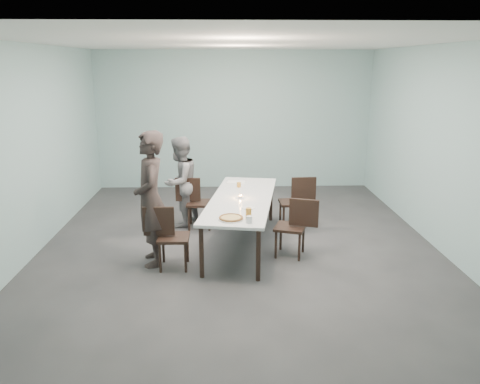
{
  "coord_description": "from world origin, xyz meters",
  "views": [
    {
      "loc": [
        -0.2,
        -6.82,
        2.72
      ],
      "look_at": [
        0.0,
        -0.59,
        1.0
      ],
      "focal_mm": 35.0,
      "sensor_mm": 36.0,
      "label": 1
    }
  ],
  "objects_px": {
    "chair_far_left": "(195,199)",
    "diner_near": "(151,199)",
    "chair_far_right": "(297,198)",
    "beer_glass": "(249,214)",
    "chair_near_left": "(167,233)",
    "diner_far": "(180,182)",
    "amber_tumbler": "(239,185)",
    "pizza": "(231,218)",
    "tealight": "(240,197)",
    "chair_near_right": "(296,223)",
    "table": "(242,202)",
    "water_tumbler": "(249,220)",
    "side_plate": "(248,208)"
  },
  "relations": [
    {
      "from": "chair_far_left",
      "to": "diner_near",
      "type": "distance_m",
      "value": 1.6
    },
    {
      "from": "chair_far_right",
      "to": "beer_glass",
      "type": "bearing_deg",
      "value": 60.22
    },
    {
      "from": "chair_near_left",
      "to": "beer_glass",
      "type": "bearing_deg",
      "value": -9.65
    },
    {
      "from": "diner_far",
      "to": "amber_tumbler",
      "type": "distance_m",
      "value": 1.03
    },
    {
      "from": "pizza",
      "to": "amber_tumbler",
      "type": "height_order",
      "value": "amber_tumbler"
    },
    {
      "from": "chair_far_left",
      "to": "tealight",
      "type": "distance_m",
      "value": 1.15
    },
    {
      "from": "chair_near_left",
      "to": "beer_glass",
      "type": "distance_m",
      "value": 1.15
    },
    {
      "from": "pizza",
      "to": "amber_tumbler",
      "type": "bearing_deg",
      "value": 84.71
    },
    {
      "from": "chair_near_left",
      "to": "chair_near_right",
      "type": "relative_size",
      "value": 1.0
    },
    {
      "from": "table",
      "to": "beer_glass",
      "type": "relative_size",
      "value": 18.07
    },
    {
      "from": "table",
      "to": "chair_far_right",
      "type": "relative_size",
      "value": 3.12
    },
    {
      "from": "beer_glass",
      "to": "chair_far_right",
      "type": "bearing_deg",
      "value": 62.95
    },
    {
      "from": "chair_far_left",
      "to": "chair_near_right",
      "type": "xyz_separation_m",
      "value": [
        1.53,
        -1.28,
        0.0
      ]
    },
    {
      "from": "water_tumbler",
      "to": "diner_far",
      "type": "bearing_deg",
      "value": 117.15
    },
    {
      "from": "chair_near_left",
      "to": "table",
      "type": "bearing_deg",
      "value": 38.2
    },
    {
      "from": "tealight",
      "to": "chair_near_right",
      "type": "bearing_deg",
      "value": -30.03
    },
    {
      "from": "side_plate",
      "to": "amber_tumbler",
      "type": "relative_size",
      "value": 2.25
    },
    {
      "from": "pizza",
      "to": "diner_near",
      "type": "bearing_deg",
      "value": 162.04
    },
    {
      "from": "side_plate",
      "to": "table",
      "type": "bearing_deg",
      "value": 98.6
    },
    {
      "from": "amber_tumbler",
      "to": "beer_glass",
      "type": "bearing_deg",
      "value": -87.32
    },
    {
      "from": "chair_far_left",
      "to": "water_tumbler",
      "type": "relative_size",
      "value": 9.67
    },
    {
      "from": "water_tumbler",
      "to": "tealight",
      "type": "xyz_separation_m",
      "value": [
        -0.08,
        1.13,
        -0.02
      ]
    },
    {
      "from": "side_plate",
      "to": "chair_near_right",
      "type": "bearing_deg",
      "value": 3.97
    },
    {
      "from": "diner_near",
      "to": "chair_far_right",
      "type": "bearing_deg",
      "value": 111.68
    },
    {
      "from": "chair_near_right",
      "to": "water_tumbler",
      "type": "xyz_separation_m",
      "value": [
        -0.71,
        -0.68,
        0.29
      ]
    },
    {
      "from": "table",
      "to": "pizza",
      "type": "distance_m",
      "value": 1.02
    },
    {
      "from": "table",
      "to": "amber_tumbler",
      "type": "relative_size",
      "value": 33.89
    },
    {
      "from": "beer_glass",
      "to": "tealight",
      "type": "bearing_deg",
      "value": 94.47
    },
    {
      "from": "table",
      "to": "chair_far_left",
      "type": "xyz_separation_m",
      "value": [
        -0.76,
        0.81,
        -0.19
      ]
    },
    {
      "from": "diner_far",
      "to": "beer_glass",
      "type": "height_order",
      "value": "diner_far"
    },
    {
      "from": "chair_near_left",
      "to": "chair_far_left",
      "type": "height_order",
      "value": "same"
    },
    {
      "from": "tealight",
      "to": "amber_tumbler",
      "type": "xyz_separation_m",
      "value": [
        -0.0,
        0.66,
        0.02
      ]
    },
    {
      "from": "chair_near_left",
      "to": "chair_far_right",
      "type": "distance_m",
      "value": 2.57
    },
    {
      "from": "side_plate",
      "to": "amber_tumbler",
      "type": "bearing_deg",
      "value": 94.94
    },
    {
      "from": "chair_near_right",
      "to": "side_plate",
      "type": "height_order",
      "value": "chair_near_right"
    },
    {
      "from": "chair_near_right",
      "to": "diner_far",
      "type": "distance_m",
      "value": 2.28
    },
    {
      "from": "chair_far_left",
      "to": "chair_far_right",
      "type": "relative_size",
      "value": 1.0
    },
    {
      "from": "chair_far_left",
      "to": "side_plate",
      "type": "distance_m",
      "value": 1.6
    },
    {
      "from": "diner_near",
      "to": "beer_glass",
      "type": "height_order",
      "value": "diner_near"
    },
    {
      "from": "chair_near_left",
      "to": "water_tumbler",
      "type": "bearing_deg",
      "value": -16.99
    },
    {
      "from": "pizza",
      "to": "beer_glass",
      "type": "distance_m",
      "value": 0.24
    },
    {
      "from": "diner_far",
      "to": "beer_glass",
      "type": "xyz_separation_m",
      "value": [
        1.07,
        -1.94,
        0.05
      ]
    },
    {
      "from": "pizza",
      "to": "chair_near_right",
      "type": "bearing_deg",
      "value": 29.31
    },
    {
      "from": "table",
      "to": "chair_near_left",
      "type": "relative_size",
      "value": 3.12
    },
    {
      "from": "diner_far",
      "to": "tealight",
      "type": "distance_m",
      "value": 1.38
    },
    {
      "from": "chair_far_right",
      "to": "side_plate",
      "type": "height_order",
      "value": "chair_far_right"
    },
    {
      "from": "tealight",
      "to": "chair_far_right",
      "type": "bearing_deg",
      "value": 39.26
    },
    {
      "from": "amber_tumbler",
      "to": "pizza",
      "type": "bearing_deg",
      "value": -95.29
    },
    {
      "from": "chair_far_right",
      "to": "diner_far",
      "type": "relative_size",
      "value": 0.56
    },
    {
      "from": "chair_near_right",
      "to": "amber_tumbler",
      "type": "relative_size",
      "value": 10.88
    }
  ]
}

